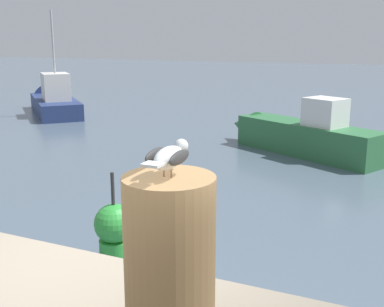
{
  "coord_description": "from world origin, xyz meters",
  "views": [
    {
      "loc": [
        1.84,
        -2.39,
        3.09
      ],
      "look_at": [
        0.91,
        -0.32,
        2.55
      ],
      "focal_mm": 45.06,
      "sensor_mm": 36.0,
      "label": 1
    }
  ],
  "objects_px": {
    "boat_green": "(297,134)",
    "boat_navy": "(53,100)",
    "channel_buoy": "(114,231)",
    "mooring_post": "(170,257)",
    "seagull": "(169,156)"
  },
  "relations": [
    {
      "from": "boat_green",
      "to": "channel_buoy",
      "type": "bearing_deg",
      "value": -96.34
    },
    {
      "from": "boat_green",
      "to": "channel_buoy",
      "type": "distance_m",
      "value": 7.86
    },
    {
      "from": "boat_navy",
      "to": "channel_buoy",
      "type": "height_order",
      "value": "boat_navy"
    },
    {
      "from": "boat_green",
      "to": "boat_navy",
      "type": "height_order",
      "value": "boat_navy"
    },
    {
      "from": "mooring_post",
      "to": "channel_buoy",
      "type": "height_order",
      "value": "mooring_post"
    },
    {
      "from": "channel_buoy",
      "to": "seagull",
      "type": "bearing_deg",
      "value": -52.69
    },
    {
      "from": "channel_buoy",
      "to": "boat_green",
      "type": "bearing_deg",
      "value": 83.66
    },
    {
      "from": "boat_green",
      "to": "channel_buoy",
      "type": "relative_size",
      "value": 3.69
    },
    {
      "from": "seagull",
      "to": "boat_green",
      "type": "relative_size",
      "value": 0.08
    },
    {
      "from": "seagull",
      "to": "boat_navy",
      "type": "bearing_deg",
      "value": 131.79
    },
    {
      "from": "boat_green",
      "to": "boat_navy",
      "type": "relative_size",
      "value": 0.91
    },
    {
      "from": "boat_navy",
      "to": "mooring_post",
      "type": "bearing_deg",
      "value": -48.22
    },
    {
      "from": "boat_navy",
      "to": "channel_buoy",
      "type": "xyz_separation_m",
      "value": [
        10.47,
        -11.21,
        -0.01
      ]
    },
    {
      "from": "boat_navy",
      "to": "channel_buoy",
      "type": "bearing_deg",
      "value": -46.94
    },
    {
      "from": "seagull",
      "to": "boat_green",
      "type": "bearing_deg",
      "value": 98.89
    }
  ]
}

